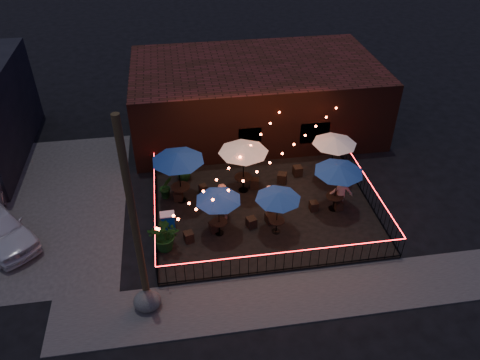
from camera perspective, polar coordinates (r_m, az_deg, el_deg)
The scene contains 36 objects.
ground at distance 20.72m, azimuth 4.02°, elevation -7.24°, with size 110.00×110.00×0.00m, color black.
patio at distance 22.13m, azimuth 2.94°, elevation -3.59°, with size 10.00×8.00×0.15m, color black.
sidewalk at distance 18.55m, azimuth 6.20°, elevation -13.99°, with size 18.00×2.50×0.05m, color #3D3A38.
parking_lot at distance 24.82m, azimuth -26.43°, elevation -3.15°, with size 11.00×12.00×0.02m, color #3D3A38.
brick_building at distance 27.88m, azimuth 1.86°, elevation 10.14°, with size 14.00×8.00×4.00m.
utility_pole at distance 15.85m, azimuth -12.78°, elevation -5.00°, with size 0.26×0.26×8.00m, color #392C17.
fence_front at distance 18.88m, azimuth 5.40°, elevation -9.88°, with size 10.00×0.04×1.04m.
fence_left at distance 21.47m, azimuth -10.23°, elevation -3.64°, with size 0.04×8.00×1.04m.
fence_right at distance 23.15m, azimuth 15.22°, elevation -1.13°, with size 0.04×8.00×1.04m.
festoon_lights at distance 20.25m, azimuth 0.52°, elevation 0.91°, with size 10.02×8.72×1.32m.
cafe_table_0 at distance 19.47m, azimuth -2.66°, elevation -2.20°, with size 2.44×2.44×2.17m.
cafe_table_1 at distance 21.24m, azimuth -7.59°, elevation 2.71°, with size 3.23×3.23×2.69m.
cafe_table_2 at distance 19.61m, azimuth 4.67°, elevation -2.00°, with size 1.97×1.97×2.17m.
cafe_table_3 at distance 21.77m, azimuth 0.42°, elevation 3.77°, with size 2.51×2.51×2.62m.
cafe_table_4 at distance 21.11m, azimuth 11.98°, elevation 1.28°, with size 2.35×2.35×2.47m.
cafe_table_5 at distance 23.22m, azimuth 11.47°, elevation 4.66°, with size 2.47×2.47×2.41m.
bistro_chair_0 at distance 20.36m, azimuth -6.28°, elevation -6.87°, with size 0.39×0.39×0.46m, color black.
bistro_chair_1 at distance 20.74m, azimuth -3.19°, elevation -5.73°, with size 0.38×0.38×0.45m, color black.
bistro_chair_2 at distance 22.57m, azimuth -7.51°, elevation -1.97°, with size 0.40×0.40×0.47m, color black.
bistro_chair_3 at distance 22.96m, azimuth -4.52°, elevation -1.08°, with size 0.35×0.35×0.42m, color black.
bistro_chair_4 at distance 20.92m, azimuth 1.39°, elevation -5.19°, with size 0.40×0.40×0.48m, color black.
bistro_chair_5 at distance 21.19m, azimuth 3.68°, elevation -4.67°, with size 0.38×0.38×0.45m, color black.
bistro_chair_6 at distance 23.18m, azimuth 1.81°, elevation -0.41°, with size 0.43×0.43×0.51m, color black.
bistro_chair_7 at distance 23.63m, azimuth 5.14°, elevation 0.26°, with size 0.44×0.44×0.52m, color black.
bistro_chair_8 at distance 22.10m, azimuth 8.96°, elevation -3.13°, with size 0.37×0.37×0.43m, color black.
bistro_chair_9 at distance 22.33m, azimuth 11.90°, elevation -3.06°, with size 0.38×0.38×0.45m, color black.
bistro_chair_10 at distance 24.22m, azimuth 7.02°, elevation 1.11°, with size 0.43×0.43×0.51m, color black.
bistro_chair_11 at distance 24.77m, azimuth 11.63°, elevation 1.31°, with size 0.34×0.34×0.41m, color black.
patron_a at distance 21.09m, azimuth 3.70°, elevation -2.63°, with size 0.63×0.42×1.74m, color #DBA896.
patron_b at distance 20.94m, azimuth -2.19°, elevation -2.71°, with size 0.90×0.70×1.85m, color tan.
patron_c at distance 22.10m, azimuth 12.20°, elevation -1.32°, with size 1.16×0.67×1.80m, color #D7B28E.
potted_shrub_a at distance 19.81m, azimuth -9.09°, elevation -6.61°, with size 1.35×1.17×1.50m, color #143F14.
potted_shrub_b at distance 22.64m, azimuth -9.01°, elevation -0.83°, with size 0.66×0.53×1.20m, color #16380A.
potted_shrub_c at distance 23.68m, azimuth -6.93°, elevation 1.54°, with size 0.79×0.79×1.42m, color #123C14.
cooler at distance 20.94m, azimuth -8.79°, elevation -4.97°, with size 0.65×0.48×0.84m.
boulder at distance 18.19m, azimuth -11.23°, elevation -14.28°, with size 0.96×0.82×0.75m, color #3F403B.
Camera 1 is at (-3.74, -14.63, 14.19)m, focal length 35.00 mm.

